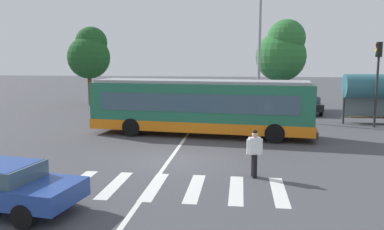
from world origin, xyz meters
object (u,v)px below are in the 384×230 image
object	(u,v)px
parked_car_silver	(203,102)
parked_car_charcoal	(171,101)
traffic_light_far_corner	(378,71)
bus_stop_shelter	(378,87)
parked_car_blue	(272,103)
twin_arm_street_lamp	(260,31)
parked_car_white	(137,101)
pedestrian_crossing_street	(255,151)
background_tree_right	(282,51)
city_transit_bus	(201,107)
background_tree_left	(90,53)
parked_car_champagne	(238,103)
foreground_sedan	(0,184)
parked_car_black	(307,103)

from	to	relation	value
parked_car_silver	parked_car_charcoal	bearing A→B (deg)	169.18
traffic_light_far_corner	bus_stop_shelter	bearing A→B (deg)	67.40
parked_car_blue	twin_arm_street_lamp	bearing A→B (deg)	-110.11
twin_arm_street_lamp	bus_stop_shelter	bearing A→B (deg)	-10.51
twin_arm_street_lamp	parked_car_silver	bearing A→B (deg)	141.82
parked_car_white	twin_arm_street_lamp	distance (m)	11.51
parked_car_charcoal	traffic_light_far_corner	distance (m)	15.58
pedestrian_crossing_street	traffic_light_far_corner	size ratio (longest dim) A/B	0.33
twin_arm_street_lamp	background_tree_right	distance (m)	6.86
parked_car_blue	background_tree_right	distance (m)	5.12
twin_arm_street_lamp	parked_car_blue	bearing A→B (deg)	69.89
city_transit_bus	background_tree_left	bearing A→B (deg)	131.26
parked_car_charcoal	background_tree_left	xyz separation A→B (m)	(-8.01, 2.85, 3.97)
parked_car_champagne	parked_car_blue	size ratio (longest dim) A/B	0.98
parked_car_white	bus_stop_shelter	bearing A→B (deg)	-15.18
foreground_sedan	parked_car_champagne	distance (m)	22.22
city_transit_bus	background_tree_right	distance (m)	14.39
pedestrian_crossing_street	foreground_sedan	world-z (taller)	pedestrian_crossing_street
parked_car_blue	traffic_light_far_corner	xyz separation A→B (m)	(5.76, -6.06, 2.70)
parked_car_black	bus_stop_shelter	distance (m)	6.27
foreground_sedan	background_tree_right	size ratio (longest dim) A/B	0.63
parked_car_charcoal	parked_car_silver	xyz separation A→B (m)	(2.73, -0.52, 0.00)
parked_car_charcoal	background_tree_left	size ratio (longest dim) A/B	0.64
parked_car_charcoal	background_tree_right	xyz separation A→B (m)	(9.12, 2.56, 4.09)
pedestrian_crossing_street	twin_arm_street_lamp	size ratio (longest dim) A/B	0.17
foreground_sedan	bus_stop_shelter	bearing A→B (deg)	47.28
twin_arm_street_lamp	city_transit_bus	bearing A→B (deg)	-117.73
parked_car_blue	background_tree_left	world-z (taller)	background_tree_left
parked_car_white	parked_car_black	size ratio (longest dim) A/B	1.00
city_transit_bus	bus_stop_shelter	world-z (taller)	bus_stop_shelter
parked_car_blue	background_tree_left	distance (m)	16.96
parked_car_white	traffic_light_far_corner	size ratio (longest dim) A/B	0.88
foreground_sedan	background_tree_left	world-z (taller)	background_tree_left
parked_car_black	background_tree_right	world-z (taller)	background_tree_right
parked_car_blue	background_tree_left	size ratio (longest dim) A/B	0.64
city_transit_bus	foreground_sedan	xyz separation A→B (m)	(-4.39, -11.52, -0.82)
parked_car_champagne	traffic_light_far_corner	xyz separation A→B (m)	(8.48, -5.93, 2.70)
foreground_sedan	parked_car_charcoal	xyz separation A→B (m)	(0.89, 21.80, 0.00)
city_transit_bus	background_tree_left	world-z (taller)	background_tree_left
pedestrian_crossing_street	parked_car_blue	xyz separation A→B (m)	(1.95, 17.41, -0.20)
parked_car_black	background_tree_right	xyz separation A→B (m)	(-1.75, 2.87, 4.09)
parked_car_white	parked_car_silver	distance (m)	5.47
parked_car_charcoal	parked_car_black	world-z (taller)	same
parked_car_white	traffic_light_far_corner	distance (m)	17.88
parked_car_charcoal	background_tree_left	world-z (taller)	background_tree_left
parked_car_champagne	background_tree_left	xyz separation A→B (m)	(-13.45, 3.35, 3.97)
city_transit_bus	parked_car_blue	xyz separation A→B (m)	(4.66, 9.90, -0.82)
city_transit_bus	bus_stop_shelter	bearing A→B (deg)	24.89
bus_stop_shelter	parked_car_blue	bearing A→B (deg)	142.39
parked_car_charcoal	bus_stop_shelter	distance (m)	15.44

